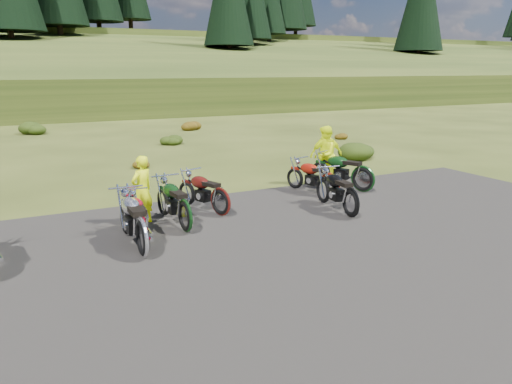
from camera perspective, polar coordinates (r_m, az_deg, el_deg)
ground at (r=11.28m, az=0.28°, el=-5.30°), size 300.00×300.00×0.00m
gravel_pad at (r=9.66m, az=5.76°, el=-8.77°), size 20.00×12.00×0.04m
hill_slope at (r=59.79m, az=-22.43°, el=9.40°), size 300.00×45.97×9.37m
hill_plateau at (r=119.63m, az=-24.97°, el=10.95°), size 300.00×90.00×9.17m
conifer_34 at (r=106.34m, az=18.60°, el=20.09°), size 5.72×5.72×15.00m
conifer_35 at (r=114.85m, az=18.63°, el=19.93°), size 5.28×5.28×14.00m
shrub_3 at (r=31.58m, az=-24.04°, el=6.87°), size 1.56×1.56×0.92m
shrub_4 at (r=19.52m, az=-13.21°, el=3.30°), size 0.77×0.77×0.45m
shrub_5 at (r=25.31m, az=-9.74°, el=6.03°), size 1.03×1.03×0.61m
shrub_6 at (r=31.20m, az=-7.55°, el=7.73°), size 1.30×1.30×0.77m
shrub_7 at (r=21.41m, az=11.51°, el=4.95°), size 1.56×1.56×0.92m
shrub_8 at (r=27.36m, az=9.43°, el=6.47°), size 0.77×0.77×0.45m
motorcycle_1 at (r=10.81m, az=-12.60°, el=-6.52°), size 0.83×2.11×1.08m
motorcycle_2 at (r=11.73m, az=-8.02°, el=-4.67°), size 0.86×2.25×1.16m
motorcycle_3 at (r=10.39m, az=-12.73°, el=-7.39°), size 0.79×2.32×1.21m
motorcycle_4 at (r=12.91m, az=-4.04°, el=-2.81°), size 1.33×2.19×1.09m
motorcycle_5 at (r=12.97m, az=10.70°, el=-2.95°), size 0.93×2.22×1.13m
motorcycle_6 at (r=14.88m, az=8.37°, el=-0.66°), size 1.25×2.15×1.07m
motorcycle_7 at (r=15.66m, az=12.05°, el=-0.08°), size 1.61×2.41×1.20m
person_middle at (r=12.35m, az=-12.88°, el=0.10°), size 0.73×0.64×1.68m
person_right_a at (r=16.36m, az=7.84°, el=4.09°), size 1.16×1.16×1.89m
person_right_b at (r=16.48m, az=8.01°, el=4.13°), size 1.17×0.65×1.88m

